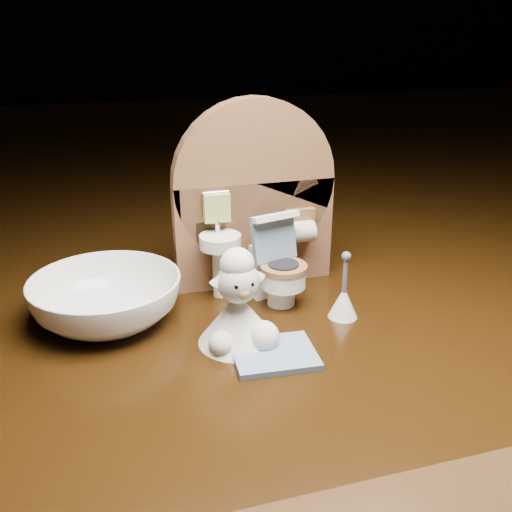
% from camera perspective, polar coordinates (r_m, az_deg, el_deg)
% --- Properties ---
extents(backdrop_panel, '(0.13, 0.05, 0.15)m').
position_cam_1_polar(backdrop_panel, '(0.45, -0.26, 5.01)').
color(backdrop_panel, brown).
rests_on(backdrop_panel, ground).
extents(toy_toilet, '(0.04, 0.05, 0.07)m').
position_cam_1_polar(toy_toilet, '(0.44, 2.11, -1.39)').
color(toy_toilet, white).
rests_on(toy_toilet, ground).
extents(bath_mat, '(0.06, 0.05, 0.00)m').
position_cam_1_polar(bath_mat, '(0.38, 1.82, -9.80)').
color(bath_mat, slate).
rests_on(bath_mat, ground).
extents(toilet_brush, '(0.02, 0.02, 0.05)m').
position_cam_1_polar(toilet_brush, '(0.42, 8.74, -4.38)').
color(toilet_brush, white).
rests_on(toilet_brush, ground).
extents(plush_lamb, '(0.05, 0.05, 0.07)m').
position_cam_1_polar(plush_lamb, '(0.38, -1.72, -5.51)').
color(plush_lamb, silver).
rests_on(plush_lamb, ground).
extents(ceramic_bowl, '(0.11, 0.11, 0.03)m').
position_cam_1_polar(ceramic_bowl, '(0.42, -14.73, -4.26)').
color(ceramic_bowl, white).
rests_on(ceramic_bowl, ground).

